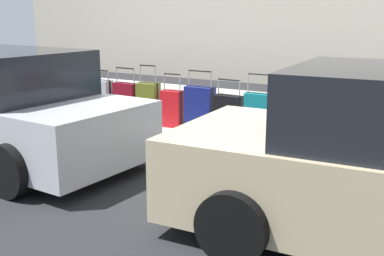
# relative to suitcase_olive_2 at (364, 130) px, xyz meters

# --- Properties ---
(ground_plane) EXTENTS (40.00, 40.00, 0.00)m
(ground_plane) POSITION_rel_suitcase_olive_2_xyz_m (1.82, 0.65, -0.49)
(ground_plane) COLOR black
(sidewalk_curb) EXTENTS (18.00, 5.00, 0.14)m
(sidewalk_curb) POSITION_rel_suitcase_olive_2_xyz_m (1.82, -1.85, -0.42)
(sidewalk_curb) COLOR #9E9B93
(sidewalk_curb) RESTS_ON ground_plane
(suitcase_olive_2) EXTENTS (0.43, 0.24, 0.76)m
(suitcase_olive_2) POSITION_rel_suitcase_olive_2_xyz_m (0.00, 0.00, 0.00)
(suitcase_olive_2) COLOR #59601E
(suitcase_olive_2) RESTS_ON sidewalk_curb
(suitcase_maroon_3) EXTENTS (0.39, 0.20, 0.86)m
(suitcase_maroon_3) POSITION_rel_suitcase_olive_2_xyz_m (0.50, 0.04, -0.06)
(suitcase_maroon_3) COLOR maroon
(suitcase_maroon_3) RESTS_ON sidewalk_curb
(suitcase_silver_4) EXTENTS (0.44, 0.26, 0.91)m
(suitcase_silver_4) POSITION_rel_suitcase_olive_2_xyz_m (1.01, 0.04, -0.01)
(suitcase_silver_4) COLOR #9EA0A8
(suitcase_silver_4) RESTS_ON sidewalk_curb
(suitcase_teal_5) EXTENTS (0.46, 0.19, 1.05)m
(suitcase_teal_5) POSITION_rel_suitcase_olive_2_xyz_m (1.55, 0.05, 0.02)
(suitcase_teal_5) COLOR #0F606B
(suitcase_teal_5) RESTS_ON sidewalk_curb
(suitcase_black_6) EXTENTS (0.46, 0.24, 0.92)m
(suitcase_black_6) POSITION_rel_suitcase_olive_2_xyz_m (2.10, 0.00, -0.02)
(suitcase_black_6) COLOR black
(suitcase_black_6) RESTS_ON sidewalk_curb
(suitcase_navy_7) EXTENTS (0.50, 0.25, 1.02)m
(suitcase_navy_7) POSITION_rel_suitcase_olive_2_xyz_m (2.67, -0.07, 0.02)
(suitcase_navy_7) COLOR navy
(suitcase_navy_7) RESTS_ON sidewalk_curb
(suitcase_red_8) EXTENTS (0.38, 0.24, 0.94)m
(suitcase_red_8) POSITION_rel_suitcase_olive_2_xyz_m (3.20, -0.03, -0.03)
(suitcase_red_8) COLOR red
(suitcase_red_8) RESTS_ON sidewalk_curb
(suitcase_olive_9) EXTENTS (0.39, 0.28, 1.06)m
(suitcase_olive_9) POSITION_rel_suitcase_olive_2_xyz_m (3.67, 0.02, 0.02)
(suitcase_olive_9) COLOR #59601E
(suitcase_olive_9) RESTS_ON sidewalk_curb
(suitcase_maroon_10) EXTENTS (0.49, 0.22, 0.98)m
(suitcase_maroon_10) POSITION_rel_suitcase_olive_2_xyz_m (4.20, -0.01, -0.00)
(suitcase_maroon_10) COLOR maroon
(suitcase_maroon_10) RESTS_ON sidewalk_curb
(suitcase_silver_11) EXTENTS (0.49, 0.24, 0.91)m
(suitcase_silver_11) POSITION_rel_suitcase_olive_2_xyz_m (4.78, 0.00, 0.01)
(suitcase_silver_11) COLOR #9EA0A8
(suitcase_silver_11) RESTS_ON sidewalk_curb
(fire_hydrant) EXTENTS (0.39, 0.21, 0.75)m
(fire_hydrant) POSITION_rel_suitcase_olive_2_xyz_m (5.49, -0.00, 0.04)
(fire_hydrant) COLOR #99999E
(fire_hydrant) RESTS_ON sidewalk_curb
(bollard_post) EXTENTS (0.14, 0.14, 0.65)m
(bollard_post) POSITION_rel_suitcase_olive_2_xyz_m (6.23, 0.15, -0.03)
(bollard_post) COLOR brown
(bollard_post) RESTS_ON sidewalk_curb
(parked_car_silver_1) EXTENTS (4.36, 2.21, 1.57)m
(parked_car_silver_1) POSITION_rel_suitcase_olive_2_xyz_m (4.48, 2.40, 0.25)
(parked_car_silver_1) COLOR #B2B5BA
(parked_car_silver_1) RESTS_ON ground_plane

